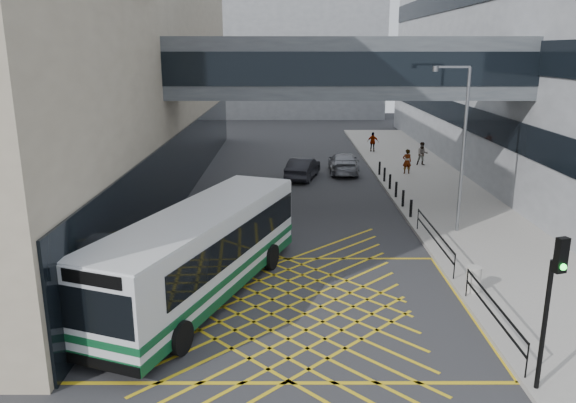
{
  "coord_description": "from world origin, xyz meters",
  "views": [
    {
      "loc": [
        -0.03,
        -17.35,
        8.39
      ],
      "look_at": [
        0.0,
        4.0,
        2.6
      ],
      "focal_mm": 35.0,
      "sensor_mm": 36.0,
      "label": 1
    }
  ],
  "objects_px": {
    "pedestrian_b": "(422,154)",
    "pedestrian_c": "(373,142)",
    "car_silver": "(343,162)",
    "bus": "(203,250)",
    "car_dark": "(303,168)",
    "street_lamp": "(460,140)",
    "traffic_light": "(552,293)",
    "pedestrian_a": "(407,161)",
    "car_white": "(175,249)",
    "litter_bin": "(473,279)"
  },
  "relations": [
    {
      "from": "pedestrian_b",
      "to": "pedestrian_c",
      "type": "xyz_separation_m",
      "value": [
        -2.8,
        5.7,
        -0.04
      ]
    },
    {
      "from": "car_silver",
      "to": "bus",
      "type": "bearing_deg",
      "value": 72.92
    },
    {
      "from": "car_dark",
      "to": "street_lamp",
      "type": "bearing_deg",
      "value": 134.76
    },
    {
      "from": "bus",
      "to": "car_dark",
      "type": "relative_size",
      "value": 2.48
    },
    {
      "from": "traffic_light",
      "to": "pedestrian_a",
      "type": "bearing_deg",
      "value": 67.2
    },
    {
      "from": "car_white",
      "to": "pedestrian_b",
      "type": "height_order",
      "value": "pedestrian_b"
    },
    {
      "from": "street_lamp",
      "to": "pedestrian_a",
      "type": "relative_size",
      "value": 4.5
    },
    {
      "from": "bus",
      "to": "street_lamp",
      "type": "relative_size",
      "value": 1.51
    },
    {
      "from": "car_white",
      "to": "pedestrian_b",
      "type": "relative_size",
      "value": 2.8
    },
    {
      "from": "car_white",
      "to": "litter_bin",
      "type": "bearing_deg",
      "value": 166.82
    },
    {
      "from": "car_silver",
      "to": "pedestrian_b",
      "type": "bearing_deg",
      "value": -160.71
    },
    {
      "from": "pedestrian_b",
      "to": "pedestrian_a",
      "type": "bearing_deg",
      "value": -118.94
    },
    {
      "from": "bus",
      "to": "pedestrian_a",
      "type": "relative_size",
      "value": 6.77
    },
    {
      "from": "car_dark",
      "to": "street_lamp",
      "type": "xyz_separation_m",
      "value": [
        6.77,
        -11.72,
        3.74
      ]
    },
    {
      "from": "car_dark",
      "to": "pedestrian_b",
      "type": "height_order",
      "value": "pedestrian_b"
    },
    {
      "from": "pedestrian_c",
      "to": "pedestrian_a",
      "type": "bearing_deg",
      "value": 108.95
    },
    {
      "from": "pedestrian_a",
      "to": "pedestrian_c",
      "type": "height_order",
      "value": "pedestrian_a"
    },
    {
      "from": "street_lamp",
      "to": "litter_bin",
      "type": "relative_size",
      "value": 8.27
    },
    {
      "from": "car_white",
      "to": "street_lamp",
      "type": "height_order",
      "value": "street_lamp"
    },
    {
      "from": "pedestrian_b",
      "to": "pedestrian_c",
      "type": "distance_m",
      "value": 6.35
    },
    {
      "from": "car_silver",
      "to": "traffic_light",
      "type": "distance_m",
      "value": 26.6
    },
    {
      "from": "litter_bin",
      "to": "pedestrian_a",
      "type": "distance_m",
      "value": 19.54
    },
    {
      "from": "street_lamp",
      "to": "car_silver",
      "type": "bearing_deg",
      "value": 107.38
    },
    {
      "from": "car_white",
      "to": "pedestrian_c",
      "type": "relative_size",
      "value": 2.93
    },
    {
      "from": "street_lamp",
      "to": "pedestrian_b",
      "type": "xyz_separation_m",
      "value": [
        2.11,
        15.51,
        -3.46
      ]
    },
    {
      "from": "street_lamp",
      "to": "litter_bin",
      "type": "height_order",
      "value": "street_lamp"
    },
    {
      "from": "litter_bin",
      "to": "pedestrian_a",
      "type": "xyz_separation_m",
      "value": [
        1.66,
        19.47,
        0.38
      ]
    },
    {
      "from": "pedestrian_a",
      "to": "pedestrian_b",
      "type": "xyz_separation_m",
      "value": [
        1.74,
        2.93,
        0.0
      ]
    },
    {
      "from": "car_dark",
      "to": "litter_bin",
      "type": "xyz_separation_m",
      "value": [
        5.49,
        -18.6,
        -0.1
      ]
    },
    {
      "from": "litter_bin",
      "to": "car_white",
      "type": "bearing_deg",
      "value": 166.09
    },
    {
      "from": "bus",
      "to": "pedestrian_b",
      "type": "xyz_separation_m",
      "value": [
        12.84,
        22.38,
        -0.68
      ]
    },
    {
      "from": "bus",
      "to": "car_silver",
      "type": "bearing_deg",
      "value": 91.88
    },
    {
      "from": "car_dark",
      "to": "traffic_light",
      "type": "relative_size",
      "value": 1.13
    },
    {
      "from": "street_lamp",
      "to": "litter_bin",
      "type": "bearing_deg",
      "value": -99.18
    },
    {
      "from": "litter_bin",
      "to": "car_dark",
      "type": "bearing_deg",
      "value": 106.43
    },
    {
      "from": "car_silver",
      "to": "pedestrian_c",
      "type": "height_order",
      "value": "pedestrian_c"
    },
    {
      "from": "car_white",
      "to": "pedestrian_b",
      "type": "distance_m",
      "value": 24.38
    },
    {
      "from": "bus",
      "to": "car_white",
      "type": "height_order",
      "value": "bus"
    },
    {
      "from": "car_white",
      "to": "traffic_light",
      "type": "xyz_separation_m",
      "value": [
        10.79,
        -8.68,
        2.05
      ]
    },
    {
      "from": "street_lamp",
      "to": "pedestrian_c",
      "type": "distance_m",
      "value": 21.5
    },
    {
      "from": "car_dark",
      "to": "pedestrian_b",
      "type": "relative_size",
      "value": 2.72
    },
    {
      "from": "car_white",
      "to": "pedestrian_c",
      "type": "distance_m",
      "value": 27.9
    },
    {
      "from": "car_silver",
      "to": "pedestrian_a",
      "type": "bearing_deg",
      "value": 168.26
    },
    {
      "from": "traffic_light",
      "to": "car_dark",
      "type": "bearing_deg",
      "value": 83.53
    },
    {
      "from": "pedestrian_a",
      "to": "pedestrian_c",
      "type": "distance_m",
      "value": 8.69
    },
    {
      "from": "bus",
      "to": "traffic_light",
      "type": "xyz_separation_m",
      "value": [
        9.22,
        -5.97,
        1.12
      ]
    },
    {
      "from": "traffic_light",
      "to": "litter_bin",
      "type": "xyz_separation_m",
      "value": [
        0.22,
        5.96,
        -2.18
      ]
    },
    {
      "from": "traffic_light",
      "to": "litter_bin",
      "type": "distance_m",
      "value": 6.35
    },
    {
      "from": "pedestrian_b",
      "to": "car_silver",
      "type": "bearing_deg",
      "value": -160.36
    },
    {
      "from": "car_white",
      "to": "pedestrian_b",
      "type": "bearing_deg",
      "value": -125.49
    }
  ]
}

